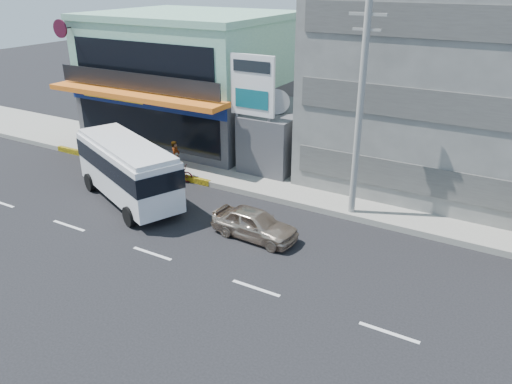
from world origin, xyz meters
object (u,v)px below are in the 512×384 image
shop_building (192,81)px  motorcycle_rider (177,168)px  satellite_dish (276,111)px  sedan (255,224)px  utility_pole_near (360,112)px  concrete_building (488,53)px  minibus (127,167)px  billboard (252,93)px

shop_building → motorcycle_rider: (4.00, -7.15, -3.22)m
satellite_dish → motorcycle_rider: satellite_dish is taller
shop_building → sedan: 15.63m
utility_pole_near → concrete_building: bearing=62.2°
shop_building → motorcycle_rider: size_ratio=5.27×
concrete_building → utility_pole_near: (-4.00, -7.60, -1.85)m
concrete_building → satellite_dish: (-10.00, -4.00, -3.42)m
satellite_dish → minibus: size_ratio=0.19×
utility_pole_near → minibus: size_ratio=1.28×
concrete_building → satellite_dish: 11.30m
concrete_building → minibus: (-14.43, -11.48, -5.13)m
satellite_dish → concrete_building: bearing=21.8°
satellite_dish → utility_pole_near: bearing=-31.0°
shop_building → minibus: 11.22m
billboard → sedan: billboard is taller
satellite_dish → sedan: size_ratio=0.38×
shop_building → satellite_dish: 8.54m
billboard → sedan: bearing=-59.1°
billboard → motorcycle_rider: billboard is taller
motorcycle_rider → minibus: bearing=-97.4°
concrete_building → motorcycle_rider: bearing=-149.6°
minibus → utility_pole_near: bearing=20.4°
concrete_building → utility_pole_near: 8.79m
shop_building → minibus: shop_building is taller
concrete_building → utility_pole_near: size_ratio=1.60×
shop_building → billboard: 8.92m
sedan → utility_pole_near: bearing=-33.5°
concrete_building → satellite_dish: bearing=-158.2°
sedan → motorcycle_rider: 7.80m
billboard → minibus: size_ratio=0.88×
satellite_dish → motorcycle_rider: (-4.00, -4.20, -2.80)m
minibus → motorcycle_rider: bearing=82.6°
shop_building → minibus: bearing=-71.1°
shop_building → motorcycle_rider: bearing=-60.8°
satellite_dish → utility_pole_near: 7.17m
satellite_dish → billboard: 2.31m
utility_pole_near → motorcycle_rider: (-10.00, -0.60, -4.37)m
utility_pole_near → motorcycle_rider: 10.93m
motorcycle_rider → billboard: bearing=34.4°
shop_building → concrete_building: (18.00, 1.05, 3.00)m
utility_pole_near → satellite_dish: bearing=149.0°
billboard → utility_pole_near: size_ratio=0.69×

